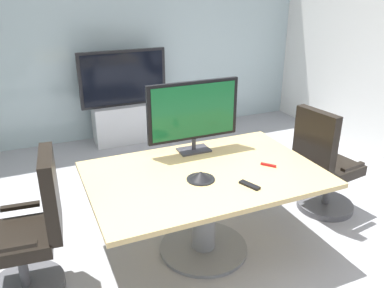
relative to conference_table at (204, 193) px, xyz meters
name	(u,v)px	position (x,y,z in m)	size (l,w,h in m)	color
ground_plane	(192,251)	(-0.10, 0.02, -0.56)	(7.16, 7.16, 0.00)	#99999E
wall_back_glass_partition	(104,39)	(-0.10, 3.07, 0.85)	(6.16, 0.10, 2.82)	#9EB2B7
conference_table	(204,193)	(0.00, 0.00, 0.00)	(1.84, 1.22, 0.75)	tan
office_chair_left	(32,237)	(-1.34, 0.08, -0.10)	(0.62, 0.60, 1.09)	#4C4C51
office_chair_right	(323,170)	(1.34, 0.10, -0.10)	(0.62, 0.60, 1.09)	#4C4C51
tv_monitor	(194,113)	(0.10, 0.44, 0.55)	(0.84, 0.18, 0.64)	#333338
wall_display_unit	(125,112)	(0.04, 2.71, -0.12)	(1.20, 0.36, 1.31)	#B7BABC
conference_phone	(201,176)	(-0.08, -0.10, 0.22)	(0.22, 0.22, 0.07)	black
remote_control	(249,185)	(0.21, -0.34, 0.20)	(0.05, 0.17, 0.02)	black
whiteboard_marker	(268,165)	(0.53, -0.11, 0.20)	(0.13, 0.02, 0.02)	red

